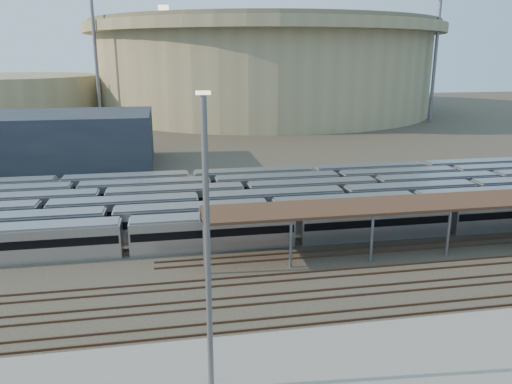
% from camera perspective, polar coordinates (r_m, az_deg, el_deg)
% --- Properties ---
extents(ground, '(420.00, 420.00, 0.00)m').
position_cam_1_polar(ground, '(49.81, 3.66, -9.24)').
color(ground, '#383026').
rests_on(ground, ground).
extents(apron, '(50.00, 9.00, 0.20)m').
position_cam_1_polar(apron, '(36.07, 1.50, -19.63)').
color(apron, gray).
rests_on(apron, ground).
extents(subway_trains, '(122.64, 23.90, 3.60)m').
position_cam_1_polar(subway_trains, '(65.70, -2.60, -1.30)').
color(subway_trains, silver).
rests_on(subway_trains, ground).
extents(inspection_shed, '(60.30, 6.00, 5.30)m').
position_cam_1_polar(inspection_shed, '(60.30, 23.54, -1.03)').
color(inspection_shed, slate).
rests_on(inspection_shed, ground).
extents(empty_tracks, '(170.00, 9.62, 0.18)m').
position_cam_1_polar(empty_tracks, '(45.43, 5.20, -11.73)').
color(empty_tracks, '#4C3323').
rests_on(empty_tracks, ground).
extents(stadium, '(124.00, 124.00, 32.50)m').
position_cam_1_polar(stadium, '(187.38, 0.89, 14.27)').
color(stadium, gray).
rests_on(stadium, ground).
extents(secondary_arena, '(56.00, 56.00, 14.00)m').
position_cam_1_polar(secondary_arena, '(181.09, -26.28, 9.64)').
color(secondary_arena, gray).
rests_on(secondary_arena, ground).
extents(service_building, '(42.00, 20.00, 10.00)m').
position_cam_1_polar(service_building, '(102.90, -23.65, 5.42)').
color(service_building, '#1E232D').
rests_on(service_building, ground).
extents(floodlight_0, '(4.00, 1.00, 38.40)m').
position_cam_1_polar(floodlight_0, '(154.97, -17.86, 14.81)').
color(floodlight_0, slate).
rests_on(floodlight_0, ground).
extents(floodlight_2, '(4.00, 1.00, 38.40)m').
position_cam_1_polar(floodlight_2, '(165.11, 19.84, 14.65)').
color(floodlight_2, slate).
rests_on(floodlight_2, ground).
extents(floodlight_3, '(4.00, 1.00, 38.40)m').
position_cam_1_polar(floodlight_3, '(203.82, -10.31, 15.31)').
color(floodlight_3, slate).
rests_on(floodlight_3, ground).
extents(yard_light_pole, '(0.80, 0.36, 18.75)m').
position_cam_1_polar(yard_light_pole, '(29.60, -5.55, -6.82)').
color(yard_light_pole, slate).
rests_on(yard_light_pole, apron).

